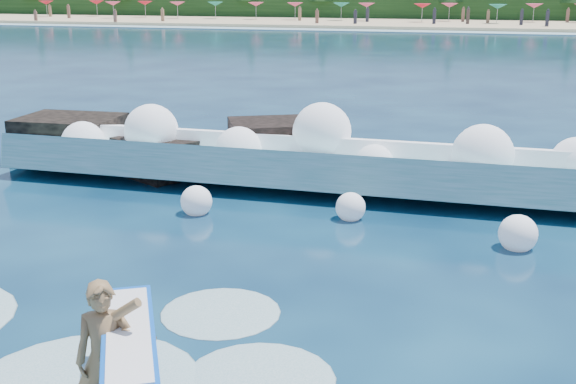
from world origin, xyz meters
name	(u,v)px	position (x,y,z in m)	size (l,w,h in m)	color
ground	(162,291)	(0.00, 0.00, 0.00)	(200.00, 200.00, 0.00)	#071D38
beach	(455,24)	(0.00, 78.00, 0.20)	(140.00, 20.00, 0.40)	tan
wet_band	(449,32)	(0.00, 67.00, 0.04)	(140.00, 5.00, 0.08)	silver
treeline	(461,2)	(0.00, 88.00, 2.50)	(140.00, 4.00, 5.00)	black
breaking_wave	(349,168)	(1.68, 6.61, 0.51)	(17.02, 2.70, 1.47)	teal
rock_cluster	(158,148)	(-3.63, 7.43, 0.49)	(8.45, 3.62, 1.54)	black
surfer_with_board	(111,353)	(0.88, -3.11, 0.68)	(1.72, 2.96, 1.85)	olive
wave_spray	(345,150)	(1.59, 6.55, 0.96)	(15.08, 4.66, 2.02)	white
surf_foam	(52,368)	(-0.31, -2.54, 0.00)	(8.81, 5.83, 0.15)	silver
beach_umbrellas	(458,6)	(0.11, 80.05, 2.25)	(113.13, 6.95, 0.50)	red
beachgoers	(362,16)	(-10.39, 75.07, 1.13)	(94.93, 13.33, 1.93)	#3F332D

